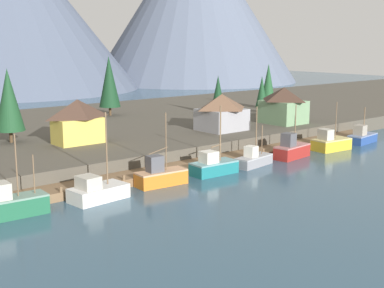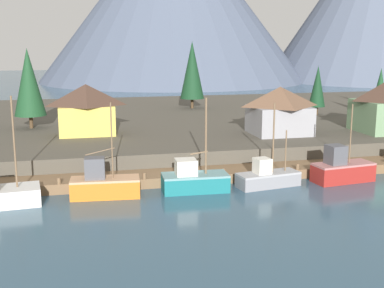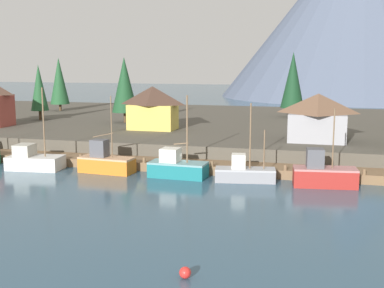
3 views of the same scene
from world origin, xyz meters
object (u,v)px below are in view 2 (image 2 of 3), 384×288
(conifer_mid_left, at_px, (318,86))
(conifer_mid_right, at_px, (192,70))
(fishing_boat_red, at_px, (342,169))
(fishing_boat_orange, at_px, (104,184))
(conifer_near_left, at_px, (380,89))
(fishing_boat_grey, at_px, (267,177))
(fishing_boat_teal, at_px, (194,180))
(house_grey, at_px, (280,110))
(fishing_boat_white, at_px, (0,194))
(house_green, at_px, (383,106))
(conifer_back_right, at_px, (29,82))
(house_yellow, at_px, (87,109))

(conifer_mid_left, distance_m, conifer_mid_right, 21.68)
(fishing_boat_red, height_order, conifer_mid_left, conifer_mid_left)
(fishing_boat_red, bearing_deg, fishing_boat_orange, 172.16)
(fishing_boat_red, height_order, conifer_near_left, conifer_near_left)
(fishing_boat_grey, height_order, fishing_boat_red, fishing_boat_grey)
(fishing_boat_teal, bearing_deg, house_grey, 46.46)
(fishing_boat_white, bearing_deg, conifer_near_left, 19.74)
(fishing_boat_grey, distance_m, house_green, 24.65)
(fishing_boat_grey, relative_size, house_green, 1.15)
(fishing_boat_white, xyz_separation_m, house_grey, (31.84, 14.41, 4.52))
(fishing_boat_grey, relative_size, conifer_mid_left, 1.05)
(fishing_boat_red, bearing_deg, conifer_mid_left, 60.79)
(house_grey, height_order, conifer_back_right, conifer_back_right)
(house_grey, relative_size, conifer_mid_left, 0.94)
(fishing_boat_red, height_order, conifer_mid_right, conifer_mid_right)
(fishing_boat_teal, height_order, conifer_near_left, conifer_near_left)
(fishing_boat_orange, bearing_deg, conifer_back_right, 112.52)
(fishing_boat_red, xyz_separation_m, house_grey, (-1.00, 14.11, 4.29))
(fishing_boat_white, relative_size, fishing_boat_red, 1.21)
(fishing_boat_teal, xyz_separation_m, conifer_mid_right, (9.40, 41.04, 8.06))
(fishing_boat_red, distance_m, conifer_back_right, 41.79)
(fishing_boat_grey, xyz_separation_m, conifer_back_right, (-24.06, 25.67, 7.78))
(house_yellow, distance_m, house_grey, 24.27)
(fishing_boat_orange, xyz_separation_m, conifer_near_left, (44.18, 24.68, 5.61))
(house_grey, bearing_deg, conifer_back_right, 159.54)
(fishing_boat_white, relative_size, house_green, 1.34)
(house_yellow, height_order, conifer_mid_right, conifer_mid_right)
(conifer_near_left, bearing_deg, house_green, -121.51)
(fishing_boat_white, xyz_separation_m, house_green, (45.51, 12.83, 4.75))
(fishing_boat_grey, bearing_deg, fishing_boat_red, -9.61)
(fishing_boat_red, bearing_deg, fishing_boat_grey, 172.35)
(house_green, xyz_separation_m, conifer_mid_right, (-18.72, 28.66, 3.39))
(conifer_near_left, bearing_deg, fishing_boat_orange, -150.81)
(fishing_boat_orange, xyz_separation_m, conifer_mid_left, (35.46, 28.47, 5.84))
(fishing_boat_orange, bearing_deg, fishing_boat_grey, 4.15)
(fishing_boat_white, distance_m, fishing_boat_orange, 8.93)
(house_grey, distance_m, conifer_mid_left, 19.28)
(fishing_boat_orange, xyz_separation_m, fishing_boat_grey, (15.90, -0.17, -0.26))
(fishing_boat_teal, height_order, house_green, house_green)
(fishing_boat_white, distance_m, fishing_boat_teal, 17.40)
(house_grey, distance_m, conifer_mid_right, 27.78)
(fishing_boat_grey, bearing_deg, conifer_back_right, 123.88)
(fishing_boat_white, height_order, fishing_boat_teal, fishing_boat_white)
(fishing_boat_red, bearing_deg, house_grey, 86.74)
(fishing_boat_orange, xyz_separation_m, house_grey, (22.93, 13.90, 4.36))
(conifer_mid_left, bearing_deg, conifer_mid_right, 144.61)
(fishing_boat_red, bearing_deg, conifer_mid_right, 91.05)
(house_yellow, bearing_deg, conifer_mid_right, 50.00)
(house_yellow, relative_size, conifer_mid_right, 0.61)
(house_yellow, xyz_separation_m, conifer_back_right, (-7.28, 6.88, 2.95))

